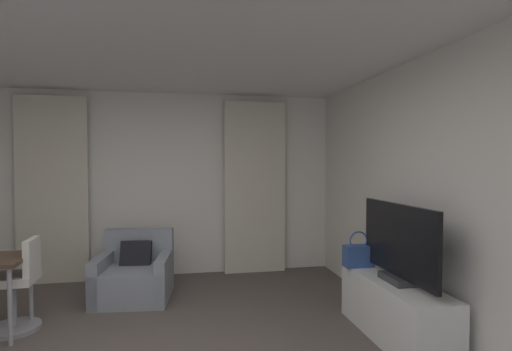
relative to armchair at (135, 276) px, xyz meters
The scene contains 10 objects.
wall_window 1.43m from the armchair, 75.74° to the left, with size 5.12×0.06×2.60m.
wall_right 3.62m from the armchair, 36.85° to the right, with size 0.06×6.12×2.60m.
ceiling 3.16m from the armchair, 83.36° to the right, with size 5.12×6.12×0.06m, color white.
curtain_left_panel 1.71m from the armchair, 144.02° to the left, with size 0.90×0.06×2.50m.
curtain_right_panel 2.07m from the armchair, 26.96° to the left, with size 0.90×0.06×2.50m.
armchair is the anchor object (origin of this frame).
desk_chair 1.24m from the armchair, 144.62° to the right, with size 0.48×0.48×0.88m.
tv_console 2.92m from the armchair, 32.73° to the right, with size 0.44×1.35×0.54m.
tv_flatscreen 3.01m from the armchair, 33.52° to the right, with size 0.20×1.16×0.71m.
handbag_primary 2.61m from the armchair, 24.60° to the right, with size 0.30×0.14×0.37m.
Camera 1 is at (0.30, -2.72, 1.62)m, focal length 27.47 mm.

